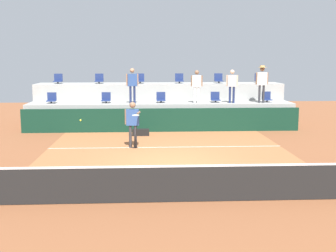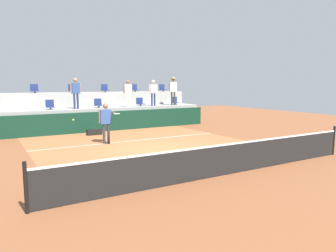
{
  "view_description": "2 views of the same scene",
  "coord_description": "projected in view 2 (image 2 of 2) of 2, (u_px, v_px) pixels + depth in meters",
  "views": [
    {
      "loc": [
        -0.77,
        -13.7,
        3.39
      ],
      "look_at": [
        -0.04,
        -0.05,
        1.23
      ],
      "focal_mm": 45.46,
      "sensor_mm": 36.0,
      "label": 1
    },
    {
      "loc": [
        -5.81,
        -10.58,
        2.57
      ],
      "look_at": [
        -0.02,
        -0.82,
        1.06
      ],
      "focal_mm": 33.27,
      "sensor_mm": 36.0,
      "label": 2
    }
  ],
  "objects": [
    {
      "name": "seating_tier_upper",
      "position": [
        89.0,
        109.0,
        19.92
      ],
      "size": [
        13.0,
        1.8,
        2.1
      ],
      "primitive_type": "cube",
      "color": "#9E9E99",
      "rests_on": "ground_plane"
    },
    {
      "name": "tennis_player",
      "position": [
        106.0,
        119.0,
        13.54
      ],
      "size": [
        0.61,
        1.27,
        1.78
      ],
      "color": "#2D2D33",
      "rests_on": "ground_plane"
    },
    {
      "name": "ground_plane",
      "position": [
        158.0,
        150.0,
        12.3
      ],
      "size": [
        40.0,
        40.0,
        0.0
      ],
      "primitive_type": "plane",
      "color": "brown"
    },
    {
      "name": "spectator_in_white",
      "position": [
        128.0,
        91.0,
        18.72
      ],
      "size": [
        0.57,
        0.24,
        1.6
      ],
      "color": "white",
      "rests_on": "seating_tier_lower"
    },
    {
      "name": "court_inner_paint",
      "position": [
        146.0,
        146.0,
        13.15
      ],
      "size": [
        9.0,
        10.0,
        0.01
      ],
      "primitive_type": "cube",
      "color": "#A36038",
      "rests_on": "ground_plane"
    },
    {
      "name": "stadium_chair_upper_mid_right",
      "position": [
        105.0,
        89.0,
        20.23
      ],
      "size": [
        0.44,
        0.4,
        0.52
      ],
      "color": "#2D2D33",
      "rests_on": "seating_tier_upper"
    },
    {
      "name": "stadium_chair_upper_far_right",
      "position": [
        163.0,
        88.0,
        22.41
      ],
      "size": [
        0.44,
        0.4,
        0.52
      ],
      "color": "#2D2D33",
      "rests_on": "seating_tier_upper"
    },
    {
      "name": "tennis_net",
      "position": [
        226.0,
        158.0,
        8.82
      ],
      "size": [
        10.48,
        0.08,
        1.07
      ],
      "color": "black",
      "rests_on": "ground_plane"
    },
    {
      "name": "seating_tier_lower",
      "position": [
        98.0,
        118.0,
        18.44
      ],
      "size": [
        13.0,
        1.8,
        1.25
      ],
      "primitive_type": "cube",
      "color": "#9E9E99",
      "rests_on": "ground_plane"
    },
    {
      "name": "spectator_with_hat",
      "position": [
        173.0,
        88.0,
        20.32
      ],
      "size": [
        0.62,
        0.46,
        1.83
      ],
      "color": "#2D2D33",
      "rests_on": "seating_tier_lower"
    },
    {
      "name": "spectator_in_grey",
      "position": [
        153.0,
        90.0,
        19.59
      ],
      "size": [
        0.58,
        0.24,
        1.62
      ],
      "color": "navy",
      "rests_on": "seating_tier_lower"
    },
    {
      "name": "tennis_ball",
      "position": [
        73.0,
        120.0,
        11.41
      ],
      "size": [
        0.07,
        0.07,
        0.07
      ],
      "color": "#CCE033"
    },
    {
      "name": "stadium_chair_lower_far_right",
      "position": [
        175.0,
        101.0,
        20.95
      ],
      "size": [
        0.44,
        0.4,
        0.52
      ],
      "color": "#2D2D33",
      "rests_on": "seating_tier_lower"
    },
    {
      "name": "stadium_chair_lower_right",
      "position": [
        140.0,
        102.0,
        19.64
      ],
      "size": [
        0.44,
        0.4,
        0.52
      ],
      "color": "#2D2D33",
      "rests_on": "seating_tier_lower"
    },
    {
      "name": "stadium_chair_lower_center",
      "position": [
        98.0,
        104.0,
        18.27
      ],
      "size": [
        0.44,
        0.4,
        0.52
      ],
      "color": "#2D2D33",
      "rests_on": "seating_tier_lower"
    },
    {
      "name": "stadium_chair_upper_right",
      "position": [
        135.0,
        89.0,
        21.3
      ],
      "size": [
        0.44,
        0.4,
        0.52
      ],
      "color": "#2D2D33",
      "rests_on": "seating_tier_upper"
    },
    {
      "name": "spectator_leaning_on_rail",
      "position": [
        76.0,
        90.0,
        17.13
      ],
      "size": [
        0.6,
        0.26,
        1.7
      ],
      "color": "navy",
      "rests_on": "seating_tier_lower"
    },
    {
      "name": "stadium_chair_lower_left",
      "position": [
        50.0,
        105.0,
        16.9
      ],
      "size": [
        0.44,
        0.4,
        0.52
      ],
      "color": "#2D2D33",
      "rests_on": "seating_tier_lower"
    },
    {
      "name": "sponsor_backboard",
      "position": [
        106.0,
        121.0,
        17.34
      ],
      "size": [
        13.0,
        0.16,
        1.1
      ],
      "primitive_type": "cube",
      "color": "#0F3323",
      "rests_on": "ground_plane"
    },
    {
      "name": "stadium_chair_upper_left",
      "position": [
        34.0,
        89.0,
        18.07
      ],
      "size": [
        0.44,
        0.4,
        0.52
      ],
      "color": "#2D2D33",
      "rests_on": "seating_tier_upper"
    },
    {
      "name": "court_service_line",
      "position": [
        133.0,
        141.0,
        14.34
      ],
      "size": [
        9.0,
        0.06,
        0.0
      ],
      "primitive_type": "cube",
      "color": "silver",
      "rests_on": "ground_plane"
    },
    {
      "name": "stadium_chair_upper_mid_left",
      "position": [
        72.0,
        89.0,
        19.17
      ],
      "size": [
        0.44,
        0.4,
        0.52
      ],
      "color": "#2D2D33",
      "rests_on": "seating_tier_upper"
    },
    {
      "name": "equipment_bag",
      "position": [
        94.0,
        132.0,
        16.04
      ],
      "size": [
        0.76,
        0.28,
        0.3
      ],
      "primitive_type": "cube",
      "color": "black",
      "rests_on": "ground_plane"
    }
  ]
}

